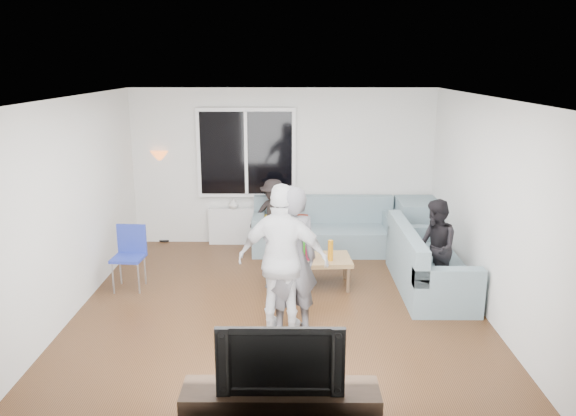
{
  "coord_description": "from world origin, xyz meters",
  "views": [
    {
      "loc": [
        0.15,
        -6.59,
        2.98
      ],
      "look_at": [
        0.1,
        0.6,
        1.15
      ],
      "focal_mm": 35.53,
      "sensor_mm": 36.0,
      "label": 1
    }
  ],
  "objects_px": {
    "floor_lamp": "(162,197)",
    "player_left": "(291,260)",
    "coffee_table": "(310,272)",
    "spectator_back": "(274,215)",
    "player_right": "(283,260)",
    "sofa_right_section": "(430,259)",
    "side_chair": "(128,259)",
    "television": "(280,356)",
    "tv_console": "(281,412)",
    "spectator_right": "(435,248)",
    "sofa_back_section": "(324,226)"
  },
  "relations": [
    {
      "from": "sofa_back_section",
      "to": "television",
      "type": "height_order",
      "value": "television"
    },
    {
      "from": "sofa_right_section",
      "to": "floor_lamp",
      "type": "relative_size",
      "value": 1.28
    },
    {
      "from": "spectator_back",
      "to": "television",
      "type": "relative_size",
      "value": 1.18
    },
    {
      "from": "side_chair",
      "to": "spectator_back",
      "type": "bearing_deg",
      "value": 45.1
    },
    {
      "from": "sofa_back_section",
      "to": "floor_lamp",
      "type": "height_order",
      "value": "floor_lamp"
    },
    {
      "from": "floor_lamp",
      "to": "television",
      "type": "distance_m",
      "value": 5.71
    },
    {
      "from": "side_chair",
      "to": "tv_console",
      "type": "distance_m",
      "value": 3.79
    },
    {
      "from": "spectator_right",
      "to": "coffee_table",
      "type": "bearing_deg",
      "value": -102.13
    },
    {
      "from": "floor_lamp",
      "to": "spectator_back",
      "type": "relative_size",
      "value": 1.31
    },
    {
      "from": "player_left",
      "to": "spectator_right",
      "type": "relative_size",
      "value": 1.32
    },
    {
      "from": "coffee_table",
      "to": "spectator_back",
      "type": "distance_m",
      "value": 1.66
    },
    {
      "from": "player_right",
      "to": "player_left",
      "type": "bearing_deg",
      "value": -137.72
    },
    {
      "from": "sofa_back_section",
      "to": "tv_console",
      "type": "height_order",
      "value": "sofa_back_section"
    },
    {
      "from": "sofa_back_section",
      "to": "player_right",
      "type": "height_order",
      "value": "player_right"
    },
    {
      "from": "floor_lamp",
      "to": "player_right",
      "type": "relative_size",
      "value": 0.9
    },
    {
      "from": "player_right",
      "to": "spectator_back",
      "type": "distance_m",
      "value": 2.95
    },
    {
      "from": "coffee_table",
      "to": "player_left",
      "type": "bearing_deg",
      "value": -101.1
    },
    {
      "from": "coffee_table",
      "to": "spectator_back",
      "type": "relative_size",
      "value": 0.93
    },
    {
      "from": "side_chair",
      "to": "television",
      "type": "distance_m",
      "value": 3.8
    },
    {
      "from": "sofa_right_section",
      "to": "player_right",
      "type": "bearing_deg",
      "value": 123.88
    },
    {
      "from": "player_right",
      "to": "spectator_back",
      "type": "height_order",
      "value": "player_right"
    },
    {
      "from": "sofa_right_section",
      "to": "player_right",
      "type": "xyz_separation_m",
      "value": [
        -1.97,
        -1.32,
        0.44
      ]
    },
    {
      "from": "side_chair",
      "to": "player_right",
      "type": "relative_size",
      "value": 0.5
    },
    {
      "from": "player_right",
      "to": "tv_console",
      "type": "relative_size",
      "value": 1.08
    },
    {
      "from": "player_left",
      "to": "television",
      "type": "bearing_deg",
      "value": 74.81
    },
    {
      "from": "sofa_right_section",
      "to": "coffee_table",
      "type": "height_order",
      "value": "sofa_right_section"
    },
    {
      "from": "spectator_back",
      "to": "television",
      "type": "distance_m",
      "value": 4.81
    },
    {
      "from": "spectator_back",
      "to": "coffee_table",
      "type": "bearing_deg",
      "value": -61.18
    },
    {
      "from": "sofa_right_section",
      "to": "spectator_right",
      "type": "relative_size",
      "value": 1.56
    },
    {
      "from": "sofa_back_section",
      "to": "television",
      "type": "bearing_deg",
      "value": -97.34
    },
    {
      "from": "spectator_back",
      "to": "player_right",
      "type": "bearing_deg",
      "value": -77.25
    },
    {
      "from": "sofa_right_section",
      "to": "side_chair",
      "type": "relative_size",
      "value": 2.33
    },
    {
      "from": "floor_lamp",
      "to": "player_left",
      "type": "xyz_separation_m",
      "value": [
        2.19,
        -3.38,
        0.07
      ]
    },
    {
      "from": "sofa_back_section",
      "to": "spectator_right",
      "type": "height_order",
      "value": "spectator_right"
    },
    {
      "from": "spectator_right",
      "to": "tv_console",
      "type": "xyz_separation_m",
      "value": [
        -1.96,
        -2.98,
        -0.42
      ]
    },
    {
      "from": "spectator_right",
      "to": "television",
      "type": "relative_size",
      "value": 1.27
    },
    {
      "from": "floor_lamp",
      "to": "tv_console",
      "type": "xyz_separation_m",
      "value": [
        2.11,
        -5.3,
        -0.56
      ]
    },
    {
      "from": "spectator_back",
      "to": "side_chair",
      "type": "bearing_deg",
      "value": -130.17
    },
    {
      "from": "side_chair",
      "to": "spectator_back",
      "type": "distance_m",
      "value": 2.53
    },
    {
      "from": "side_chair",
      "to": "television",
      "type": "relative_size",
      "value": 0.85
    },
    {
      "from": "side_chair",
      "to": "spectator_back",
      "type": "relative_size",
      "value": 0.72
    },
    {
      "from": "sofa_right_section",
      "to": "side_chair",
      "type": "bearing_deg",
      "value": 90.62
    },
    {
      "from": "player_left",
      "to": "player_right",
      "type": "distance_m",
      "value": 0.1
    },
    {
      "from": "tv_console",
      "to": "player_right",
      "type": "bearing_deg",
      "value": 90.23
    },
    {
      "from": "player_right",
      "to": "spectator_right",
      "type": "height_order",
      "value": "player_right"
    },
    {
      "from": "spectator_right",
      "to": "spectator_back",
      "type": "height_order",
      "value": "spectator_right"
    },
    {
      "from": "spectator_right",
      "to": "spectator_back",
      "type": "relative_size",
      "value": 1.08
    },
    {
      "from": "side_chair",
      "to": "floor_lamp",
      "type": "height_order",
      "value": "floor_lamp"
    },
    {
      "from": "player_left",
      "to": "spectator_back",
      "type": "bearing_deg",
      "value": -97.23
    },
    {
      "from": "player_left",
      "to": "television",
      "type": "xyz_separation_m",
      "value": [
        -0.08,
        -1.92,
        -0.12
      ]
    }
  ]
}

